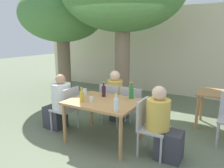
# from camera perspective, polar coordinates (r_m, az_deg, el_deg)

# --- Properties ---
(ground_plane) EXTENTS (30.00, 30.00, 0.00)m
(ground_plane) POSITION_cam_1_polar(r_m,az_deg,el_deg) (4.20, -2.13, -14.52)
(ground_plane) COLOR #667056
(cafe_building_wall) EXTENTS (10.00, 0.08, 2.80)m
(cafe_building_wall) POSITION_cam_1_polar(r_m,az_deg,el_deg) (7.36, 14.48, 8.26)
(cafe_building_wall) COLOR beige
(cafe_building_wall) RESTS_ON ground_plane
(tree_far) EXTENTS (2.52, 2.52, 3.34)m
(tree_far) POSITION_cam_1_polar(r_m,az_deg,el_deg) (7.04, -12.94, 16.93)
(tree_far) COLOR #7A6651
(tree_far) RESTS_ON ground_plane
(dining_table_front) EXTENTS (1.26, 0.96, 0.77)m
(dining_table_front) POSITION_cam_1_polar(r_m,az_deg,el_deg) (3.93, -2.21, -5.66)
(dining_table_front) COLOR #B27F4C
(dining_table_front) RESTS_ON ground_plane
(patio_chair_0) EXTENTS (0.44, 0.44, 0.91)m
(patio_chair_0) POSITION_cam_1_polar(r_m,az_deg,el_deg) (4.48, -11.59, -5.76)
(patio_chair_0) COLOR #B2B2B7
(patio_chair_0) RESTS_ON ground_plane
(patio_chair_1) EXTENTS (0.44, 0.44, 0.91)m
(patio_chair_1) POSITION_cam_1_polar(r_m,az_deg,el_deg) (3.63, 9.57, -10.17)
(patio_chair_1) COLOR #B2B2B7
(patio_chair_1) RESTS_ON ground_plane
(patio_chair_2) EXTENTS (0.44, 0.44, 0.91)m
(patio_chair_2) POSITION_cam_1_polar(r_m,az_deg,el_deg) (4.68, -0.13, -4.69)
(patio_chair_2) COLOR #B2B2B7
(patio_chair_2) RESTS_ON ground_plane
(patio_chair_3) EXTENTS (0.44, 0.44, 0.91)m
(patio_chair_3) POSITION_cam_1_polar(r_m,az_deg,el_deg) (4.46, 5.49, -5.64)
(patio_chair_3) COLOR #B2B2B7
(patio_chair_3) RESTS_ON ground_plane
(person_seated_0) EXTENTS (0.60, 0.39, 1.16)m
(person_seated_0) POSITION_cam_1_polar(r_m,az_deg,el_deg) (4.63, -13.76, -5.18)
(person_seated_0) COLOR #383842
(person_seated_0) RESTS_ON ground_plane
(person_seated_1) EXTENTS (0.59, 0.37, 1.16)m
(person_seated_1) POSITION_cam_1_polar(r_m,az_deg,el_deg) (3.56, 13.18, -10.74)
(person_seated_1) COLOR #383842
(person_seated_1) RESTS_ON ground_plane
(person_seated_2) EXTENTS (0.33, 0.57, 1.18)m
(person_seated_2) POSITION_cam_1_polar(r_m,az_deg,el_deg) (4.88, 1.29, -3.89)
(person_seated_2) COLOR #383842
(person_seated_2) RESTS_ON ground_plane
(water_bottle_0) EXTENTS (0.08, 0.08, 0.28)m
(water_bottle_0) POSITION_cam_1_polar(r_m,az_deg,el_deg) (3.34, 1.11, -5.40)
(water_bottle_0) COLOR silver
(water_bottle_0) RESTS_ON dining_table_front
(green_bottle_1) EXTENTS (0.08, 0.08, 0.31)m
(green_bottle_1) POSITION_cam_1_polar(r_m,az_deg,el_deg) (4.02, 5.04, -2.17)
(green_bottle_1) COLOR #287A38
(green_bottle_1) RESTS_ON dining_table_front
(oil_cruet_2) EXTENTS (0.07, 0.07, 0.26)m
(oil_cruet_2) POSITION_cam_1_polar(r_m,az_deg,el_deg) (3.88, -7.96, -3.10)
(oil_cruet_2) COLOR gold
(oil_cruet_2) RESTS_ON dining_table_front
(wine_bottle_3) EXTENTS (0.08, 0.08, 0.29)m
(wine_bottle_3) POSITION_cam_1_polar(r_m,az_deg,el_deg) (4.14, -2.18, -1.82)
(wine_bottle_3) COLOR #331923
(wine_bottle_3) RESTS_ON dining_table_front
(drinking_glass_0) EXTENTS (0.06, 0.06, 0.10)m
(drinking_glass_0) POSITION_cam_1_polar(r_m,az_deg,el_deg) (3.84, -5.47, -4.03)
(drinking_glass_0) COLOR silver
(drinking_glass_0) RESTS_ON dining_table_front
(drinking_glass_1) EXTENTS (0.08, 0.08, 0.12)m
(drinking_glass_1) POSITION_cam_1_polar(r_m,az_deg,el_deg) (4.32, -7.14, -2.00)
(drinking_glass_1) COLOR silver
(drinking_glass_1) RESTS_ON dining_table_front
(drinking_glass_2) EXTENTS (0.07, 0.07, 0.10)m
(drinking_glass_2) POSITION_cam_1_polar(r_m,az_deg,el_deg) (4.19, -7.51, -2.64)
(drinking_glass_2) COLOR silver
(drinking_glass_2) RESTS_ON dining_table_front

